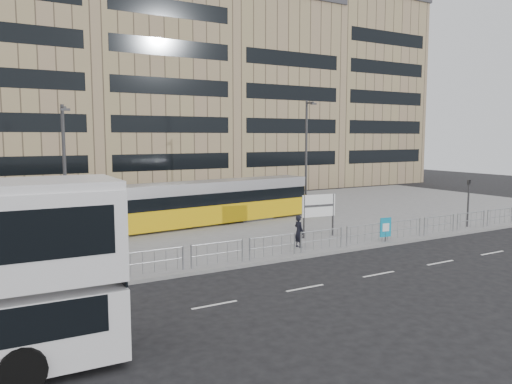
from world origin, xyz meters
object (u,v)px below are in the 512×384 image
pedestrian (299,231)px  lamp_post_east (307,153)px  ad_panel (386,228)px  tram (146,208)px  traffic_light_west (56,238)px  traffic_light_east (468,197)px  lamp_post_west (65,171)px  station_sign (319,208)px

pedestrian → lamp_post_east: 12.58m
pedestrian → ad_panel: bearing=-108.3°
tram → pedestrian: (5.59, -8.53, -0.59)m
ad_panel → traffic_light_west: traffic_light_west is taller
ad_panel → traffic_light_east: 8.16m
ad_panel → traffic_light_west: (-17.34, 0.10, 1.18)m
traffic_light_west → lamp_post_east: 22.48m
ad_panel → lamp_post_east: bearing=84.6°
lamp_post_west → lamp_post_east: size_ratio=0.87×
pedestrian → traffic_light_east: traffic_light_east is taller
traffic_light_west → traffic_light_east: (25.38, 0.61, 0.00)m
traffic_light_east → pedestrian: bearing=-169.7°
tram → lamp_post_west: lamp_post_west is taller
tram → lamp_post_west: bearing=-156.3°
ad_panel → traffic_light_west: bearing=-173.7°
tram → ad_panel: size_ratio=18.20×
station_sign → traffic_light_west: bearing=-162.7°
tram → station_sign: (8.21, -6.81, 0.29)m
tram → station_sign: size_ratio=9.84×
tram → ad_panel: tram is taller
station_sign → traffic_light_east: (10.48, -2.26, 0.23)m
ad_panel → traffic_light_west: size_ratio=0.44×
traffic_light_west → lamp_post_east: bearing=5.6°
station_sign → ad_panel: bearing=-44.3°
tram → traffic_light_east: bearing=-32.3°
pedestrian → traffic_light_east: (13.10, -0.55, 1.11)m
tram → pedestrian: size_ratio=14.29×
ad_panel → pedestrian: pedestrian is taller
tram → traffic_light_east: 20.79m
station_sign → pedestrian: 3.25m
lamp_post_east → tram: bearing=-175.8°
traffic_light_east → ad_panel: bearing=-162.2°
station_sign → pedestrian: (-2.62, -1.72, -0.88)m
station_sign → lamp_post_east: (4.73, 7.76, 2.93)m
traffic_light_west → lamp_post_west: size_ratio=0.41×
ad_panel → lamp_post_west: lamp_post_west is taller
ad_panel → lamp_post_east: (2.29, 10.74, 3.89)m
pedestrian → traffic_light_west: bearing=91.0°
lamp_post_west → ad_panel: bearing=-23.2°
traffic_light_east → lamp_post_east: 11.87m
tram → pedestrian: bearing=-63.2°
station_sign → lamp_post_east: bearing=65.0°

